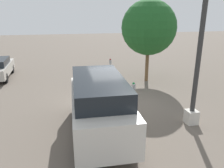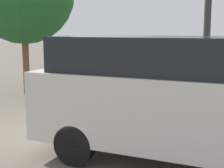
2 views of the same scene
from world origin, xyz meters
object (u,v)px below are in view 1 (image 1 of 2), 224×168
object	(u,v)px
lamp_post	(197,72)
fire_hydrant	(112,73)
street_tree	(149,28)
parking_meter_near	(133,90)
parked_van	(99,104)
parking_meter_far	(110,64)

from	to	relation	value
lamp_post	fire_hydrant	xyz separation A→B (m)	(-6.98, -1.65, -1.76)
street_tree	fire_hydrant	distance (m)	3.80
parking_meter_near	street_tree	xyz separation A→B (m)	(-4.34, 2.31, 2.36)
fire_hydrant	lamp_post	bearing A→B (deg)	13.30
parking_meter_near	parked_van	world-z (taller)	parked_van
parking_meter_near	lamp_post	xyz separation A→B (m)	(1.57, 1.92, 1.09)
parking_meter_near	fire_hydrant	xyz separation A→B (m)	(-5.40, 0.27, -0.66)
parking_meter_near	parked_van	size ratio (longest dim) A/B	0.29
parking_meter_near	fire_hydrant	world-z (taller)	parking_meter_near
parked_van	fire_hydrant	xyz separation A→B (m)	(-6.89, 2.02, -0.79)
lamp_post	fire_hydrant	bearing A→B (deg)	-166.70
street_tree	parking_meter_near	bearing A→B (deg)	-28.03
fire_hydrant	parking_meter_near	bearing A→B (deg)	-2.86
parking_meter_far	lamp_post	size ratio (longest dim) A/B	0.24
parking_meter_far	lamp_post	world-z (taller)	lamp_post
parking_meter_near	parking_meter_far	size ratio (longest dim) A/B	0.96
parking_meter_far	parked_van	bearing A→B (deg)	-17.12
lamp_post	parking_meter_near	bearing A→B (deg)	-129.34
lamp_post	street_tree	bearing A→B (deg)	176.24
parking_meter_far	fire_hydrant	xyz separation A→B (m)	(-0.39, 0.22, -0.71)
lamp_post	street_tree	distance (m)	6.06
lamp_post	parked_van	world-z (taller)	lamp_post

